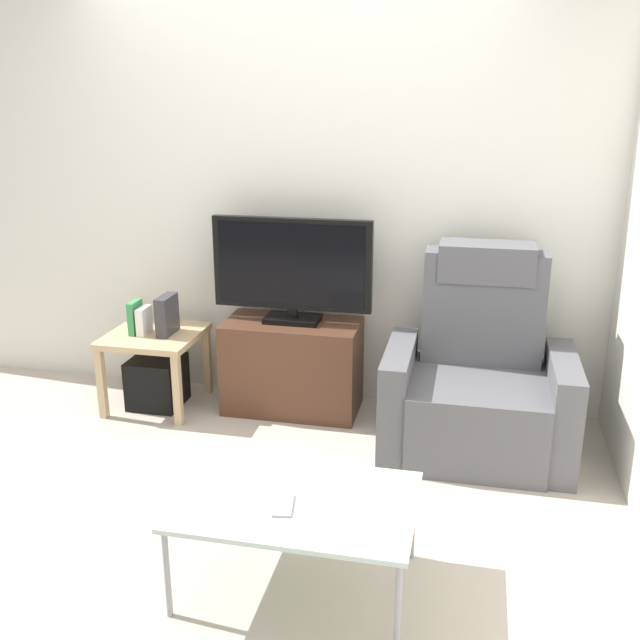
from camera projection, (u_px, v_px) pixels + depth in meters
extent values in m
plane|color=#B2A899|center=(241.00, 479.00, 3.59)|extent=(6.40, 6.40, 0.00)
cube|color=silver|center=(294.00, 188.00, 4.24)|extent=(6.40, 0.06, 2.60)
cube|color=#4C2D1E|center=(292.00, 366.00, 4.30)|extent=(0.80, 0.41, 0.55)
cube|color=black|center=(284.00, 360.00, 4.08)|extent=(0.74, 0.02, 0.02)
cube|color=black|center=(286.00, 352.00, 4.12)|extent=(0.34, 0.11, 0.04)
cube|color=black|center=(293.00, 319.00, 4.22)|extent=(0.32, 0.20, 0.03)
cube|color=black|center=(293.00, 312.00, 4.21)|extent=(0.06, 0.04, 0.05)
cube|color=black|center=(292.00, 264.00, 4.12)|extent=(0.93, 0.05, 0.53)
cube|color=black|center=(291.00, 265.00, 4.10)|extent=(0.86, 0.01, 0.48)
cube|color=#515156|center=(476.00, 415.00, 3.80)|extent=(0.70, 0.72, 0.42)
cube|color=#515156|center=(483.00, 307.00, 3.89)|extent=(0.64, 0.20, 0.62)
cube|color=#515156|center=(487.00, 262.00, 3.83)|extent=(0.50, 0.26, 0.20)
cube|color=#515156|center=(398.00, 396.00, 3.87)|extent=(0.14, 0.68, 0.56)
cube|color=#515156|center=(560.00, 410.00, 3.69)|extent=(0.14, 0.68, 0.56)
cube|color=tan|center=(154.00, 336.00, 4.30)|extent=(0.54, 0.54, 0.04)
cube|color=tan|center=(102.00, 384.00, 4.20)|extent=(0.04, 0.04, 0.43)
cube|color=tan|center=(177.00, 390.00, 4.10)|extent=(0.04, 0.04, 0.43)
cube|color=tan|center=(138.00, 355.00, 4.64)|extent=(0.04, 0.04, 0.43)
cube|color=tan|center=(207.00, 361.00, 4.54)|extent=(0.04, 0.04, 0.43)
cube|color=black|center=(157.00, 382.00, 4.39)|extent=(0.30, 0.30, 0.30)
cube|color=#388C4C|center=(135.00, 317.00, 4.27)|extent=(0.04, 0.14, 0.20)
cube|color=white|center=(144.00, 321.00, 4.26)|extent=(0.05, 0.14, 0.16)
cube|color=#333338|center=(167.00, 315.00, 4.25)|extent=(0.07, 0.20, 0.23)
cube|color=#B2C6C1|center=(297.00, 501.00, 2.71)|extent=(0.90, 0.60, 0.02)
cylinder|color=gray|center=(167.00, 574.00, 2.60)|extent=(0.02, 0.02, 0.37)
cylinder|color=gray|center=(398.00, 608.00, 2.43)|extent=(0.02, 0.02, 0.37)
cylinder|color=gray|center=(218.00, 495.00, 3.10)|extent=(0.02, 0.02, 0.37)
cylinder|color=gray|center=(413.00, 519.00, 2.93)|extent=(0.02, 0.02, 0.37)
cube|color=#B7B7BC|center=(283.00, 505.00, 2.65)|extent=(0.09, 0.16, 0.01)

